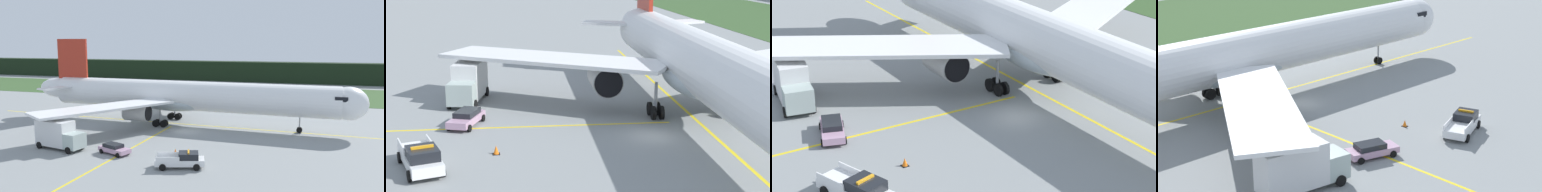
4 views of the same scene
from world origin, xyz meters
TOP-DOWN VIEW (x-y plane):
  - ground at (0.00, 0.00)m, footprint 320.00×320.00m
  - taxiway_centerline_main at (-1.59, 4.90)m, footprint 79.92×2.62m
  - taxiway_centerline_spur at (-4.12, -17.14)m, footprint 1.44×39.27m
  - airliner at (-2.44, 4.92)m, footprint 59.43×45.19m
  - ops_pickup_truck at (5.06, -16.86)m, footprint 5.92×3.63m
  - catering_truck at (-13.11, -14.55)m, footprint 7.37×3.78m
  - staff_car at (-4.90, -14.42)m, footprint 4.72×3.09m
  - apron_cone at (2.53, -12.02)m, footprint 0.52×0.52m

SIDE VIEW (x-z plane):
  - ground at x=0.00m, z-range 0.00..0.00m
  - taxiway_centerline_main at x=-1.59m, z-range 0.00..0.01m
  - taxiway_centerline_spur at x=-4.12m, z-range 0.00..0.01m
  - apron_cone at x=2.53m, z-range -0.01..0.64m
  - staff_car at x=-4.90m, z-range 0.05..1.35m
  - ops_pickup_truck at x=5.06m, z-range -0.07..1.87m
  - catering_truck at x=-13.11m, z-range 0.00..3.97m
  - airliner at x=-2.44m, z-range -2.50..12.33m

